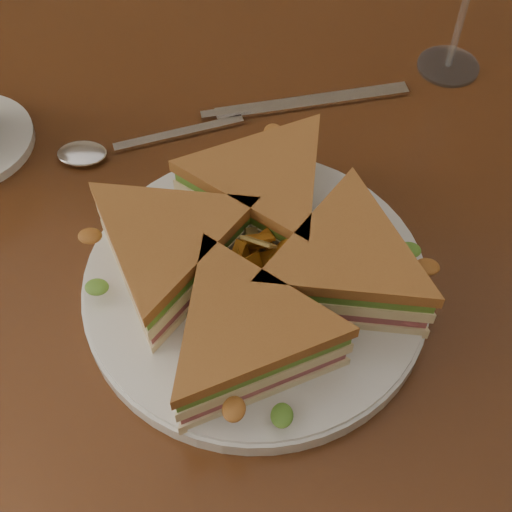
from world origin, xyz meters
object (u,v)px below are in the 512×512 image
object	(u,v)px
knife	(299,104)
spoon	(106,149)
plate	(256,286)
sandwich_wedges	(256,260)
table	(228,272)

from	to	relation	value
knife	spoon	bearing A→B (deg)	-172.22
plate	sandwich_wedges	size ratio (longest dim) A/B	0.93
plate	spoon	bearing A→B (deg)	134.57
knife	plate	bearing A→B (deg)	-112.47
plate	table	bearing A→B (deg)	110.82
spoon	table	bearing A→B (deg)	-50.43
sandwich_wedges	spoon	world-z (taller)	sandwich_wedges
plate	knife	world-z (taller)	plate
table	plate	world-z (taller)	plate
table	plate	size ratio (longest dim) A/B	4.25
table	spoon	xyz separation A→B (m)	(-0.12, 0.07, 0.10)
plate	knife	bearing A→B (deg)	81.56
table	plate	bearing A→B (deg)	-69.18
table	knife	distance (m)	0.19
table	spoon	bearing A→B (deg)	150.28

